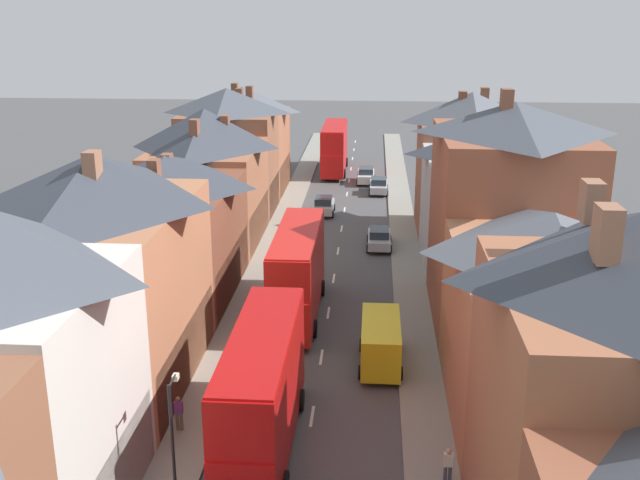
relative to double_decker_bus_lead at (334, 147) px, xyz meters
name	(u,v)px	position (x,y,z in m)	size (l,w,h in m)	color
pavement_left	(275,241)	(-3.29, -26.04, -2.75)	(2.20, 104.00, 0.14)	gray
pavement_right	(405,244)	(6.91, -26.04, -2.75)	(2.20, 104.00, 0.14)	gray
centre_line_dashes	(338,251)	(1.81, -28.04, -2.81)	(0.14, 97.80, 0.01)	silver
terrace_row_left	(155,227)	(-8.37, -40.55, 2.53)	(8.00, 70.48, 11.84)	brown
terrace_row_right	(532,274)	(11.99, -47.77, 2.77)	(8.00, 59.54, 13.52)	#935138
double_decker_bus_lead	(334,147)	(0.00, 0.00, 0.00)	(2.74, 10.80, 5.30)	red
double_decker_bus_mid_street	(262,389)	(0.00, -54.83, 0.00)	(2.74, 10.80, 5.30)	#B70F0F
double_decker_bus_far_approaching	(297,271)	(0.00, -40.53, 0.00)	(2.74, 10.80, 5.30)	red
car_near_blue	(324,205)	(0.01, -17.60, -2.02)	(1.90, 3.99, 1.59)	#B7BABF
car_parked_left_a	(379,238)	(4.91, -27.07, -2.02)	(1.90, 4.14, 1.58)	#B7BABF
car_parked_right_a	(366,175)	(3.61, -5.15, -1.96)	(1.90, 4.32, 1.71)	silver
car_mid_black	(379,185)	(4.91, -9.53, -2.02)	(1.90, 4.00, 1.59)	#B7BABF
delivery_van	(381,341)	(4.91, -46.75, -1.48)	(2.20, 5.20, 2.41)	yellow
pedestrian_near_right	(448,465)	(7.43, -56.92, -1.78)	(0.36, 0.22, 1.61)	#3D4256
pedestrian_mid_left	(179,412)	(-3.82, -53.83, -1.78)	(0.36, 0.22, 1.61)	brown
street_lamp	(173,441)	(-2.44, -59.46, 0.43)	(0.20, 1.12, 5.50)	black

